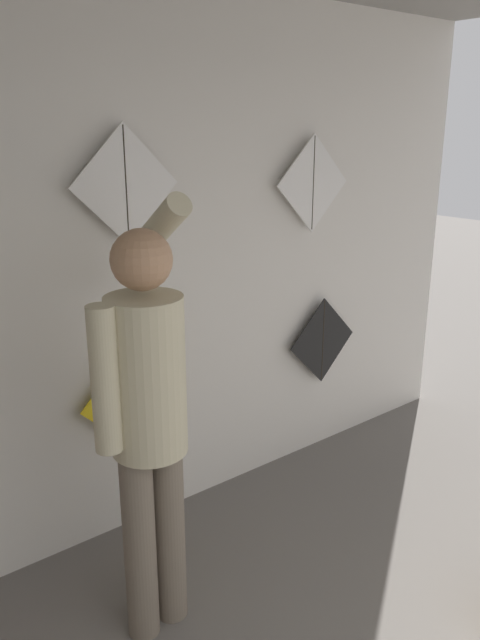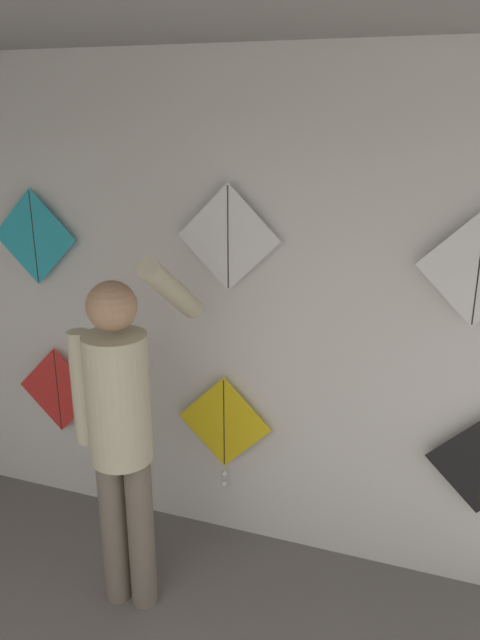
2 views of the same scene
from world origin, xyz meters
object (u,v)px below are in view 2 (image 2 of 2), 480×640
Objects in this scene: kite_3 at (34,237)px; kite_4 at (228,238)px; shopkeeper at (121,421)px; kite_0 at (58,390)px; kite_5 at (479,269)px; kite_1 at (224,426)px.

kite_3 is 1.22m from kite_4.
kite_4 is (0.31, 0.66, 0.80)m from shopkeeper.
kite_3 is at bearing 180.00° from kite_4.
shopkeeper is at bearing -37.60° from kite_0.
kite_5 is (2.40, 0.00, 1.00)m from kite_0.
shopkeeper is 3.30× the size of kite_5.
kite_0 is at bearing 180.00° from kite_4.
kite_5 is (2.46, 0.00, 0.02)m from kite_3.
kite_3 reaches higher than shopkeeper.
kite_3 is (-0.06, 0.00, 0.98)m from kite_0.
kite_4 reaches higher than kite_3.
kite_0 is 1.00× the size of kite_3.
kite_5 is (1.27, 0.00, 1.05)m from kite_1.
kite_3 is (-0.91, 0.66, 0.72)m from shopkeeper.
kite_5 reaches higher than shopkeeper.
kite_5 reaches higher than kite_3.
kite_5 reaches higher than kite_1.
kite_1 is 1.58m from kite_3.
shopkeeper is 1.11m from kite_0.
kite_3 is at bearing 180.00° from kite_5.
kite_0 is at bearing 138.30° from shopkeeper.
shopkeeper is at bearing -35.85° from kite_3.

